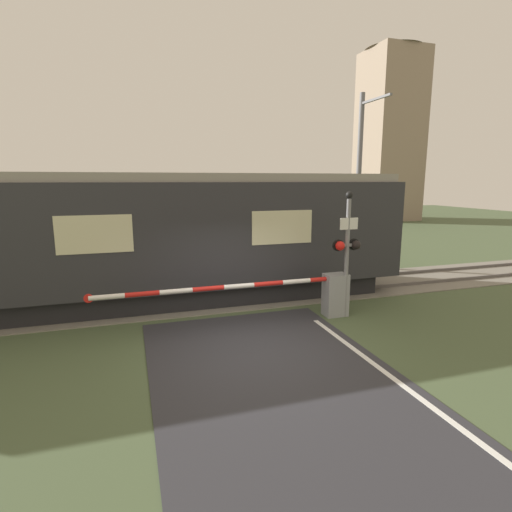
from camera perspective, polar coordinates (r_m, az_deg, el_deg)
The scene contains 7 objects.
ground_plane at distance 8.90m, azimuth -0.47°, elevation -12.75°, with size 80.00×80.00×0.00m, color #475638.
track_bed at distance 12.46m, azimuth -5.81°, elevation -5.75°, with size 36.00×3.20×0.13m.
train at distance 11.84m, azimuth -21.46°, elevation 2.08°, with size 17.67×2.84×3.74m.
crossing_barrier at distance 10.54m, azimuth 8.41°, elevation -5.28°, with size 6.45×0.44×1.13m.
signal_post at distance 10.49m, azimuth 12.91°, elevation 1.24°, with size 0.76×0.26×3.28m.
catenary_pole at distance 16.56m, azimuth 14.51°, elevation 10.50°, with size 0.20×1.90×6.84m.
distant_building at distance 39.04m, azimuth 18.52°, elevation 16.45°, with size 5.04×5.04×15.39m.
Camera 1 is at (-2.41, -7.80, 3.55)m, focal length 28.00 mm.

